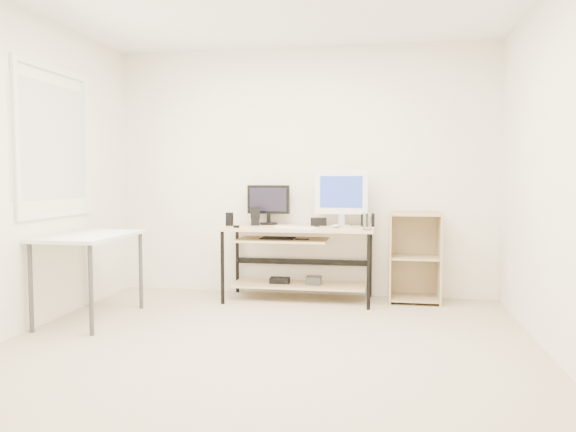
% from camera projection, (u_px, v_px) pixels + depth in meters
% --- Properties ---
extents(room, '(4.01, 4.01, 2.62)m').
position_uv_depth(room, '(246.00, 167.00, 4.02)').
color(room, '#BFAF93').
rests_on(room, ground).
extents(desk, '(1.50, 0.65, 0.75)m').
position_uv_depth(desk, '(296.00, 247.00, 5.65)').
color(desk, '#DCBB8B').
rests_on(desk, ground).
extents(side_table, '(0.60, 1.00, 0.75)m').
position_uv_depth(side_table, '(89.00, 243.00, 4.87)').
color(side_table, white).
rests_on(side_table, ground).
extents(shelf_unit, '(0.50, 0.40, 0.90)m').
position_uv_depth(shelf_unit, '(414.00, 256.00, 5.62)').
color(shelf_unit, tan).
rests_on(shelf_unit, ground).
extents(black_monitor, '(0.45, 0.19, 0.41)m').
position_uv_depth(black_monitor, '(269.00, 202.00, 5.87)').
color(black_monitor, black).
rests_on(black_monitor, desk).
extents(white_imac, '(0.54, 0.17, 0.57)m').
position_uv_depth(white_imac, '(341.00, 193.00, 5.68)').
color(white_imac, silver).
rests_on(white_imac, desk).
extents(keyboard, '(0.46, 0.29, 0.02)m').
position_uv_depth(keyboard, '(297.00, 227.00, 5.46)').
color(keyboard, white).
rests_on(keyboard, desk).
extents(mouse, '(0.07, 0.12, 0.04)m').
position_uv_depth(mouse, '(336.00, 226.00, 5.49)').
color(mouse, '#B1B1B6').
rests_on(mouse, desk).
extents(center_speaker, '(0.17, 0.09, 0.08)m').
position_uv_depth(center_speaker, '(319.00, 222.00, 5.73)').
color(center_speaker, black).
rests_on(center_speaker, desk).
extents(speaker_left, '(0.11, 0.11, 0.19)m').
position_uv_depth(speaker_left, '(255.00, 216.00, 5.77)').
color(speaker_left, black).
rests_on(speaker_left, desk).
extents(speaker_right, '(0.14, 0.14, 0.13)m').
position_uv_depth(speaker_right, '(368.00, 220.00, 5.64)').
color(speaker_right, black).
rests_on(speaker_right, desk).
extents(audio_controller, '(0.07, 0.05, 0.14)m').
position_uv_depth(audio_controller, '(230.00, 219.00, 5.71)').
color(audio_controller, black).
rests_on(audio_controller, desk).
extents(volume_puck, '(0.07, 0.07, 0.03)m').
position_uv_depth(volume_puck, '(236.00, 226.00, 5.50)').
color(volume_puck, black).
rests_on(volume_puck, desk).
extents(smartphone, '(0.06, 0.11, 0.01)m').
position_uv_depth(smartphone, '(317.00, 227.00, 5.54)').
color(smartphone, black).
rests_on(smartphone, desk).
extents(coaster, '(0.12, 0.12, 0.01)m').
position_uv_depth(coaster, '(367.00, 230.00, 5.25)').
color(coaster, olive).
rests_on(coaster, desk).
extents(drinking_glass, '(0.09, 0.09, 0.15)m').
position_uv_depth(drinking_glass, '(367.00, 221.00, 5.24)').
color(drinking_glass, white).
rests_on(drinking_glass, coaster).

